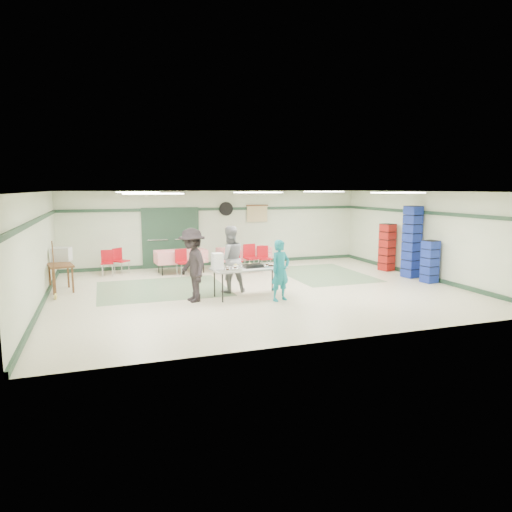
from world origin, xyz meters
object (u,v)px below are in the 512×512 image
object	(u,v)px
volunteer_dark	(192,265)
volunteer_teal	(280,270)
chair_d	(182,260)
office_printer	(62,254)
dining_table_b	(181,256)
dining_table_a	(244,253)
crate_stack_red	(387,247)
chair_a	(251,255)
volunteer_grey	(230,259)
chair_c	(264,256)
printer_table	(60,268)
crate_stack_blue_b	(412,242)
crate_stack_blue_a	(430,262)
chair_loose_b	(107,260)
chair_b	(235,258)
serving_table	(249,269)
broom	(54,269)
chair_loose_a	(120,258)

from	to	relation	value
volunteer_dark	volunteer_teal	bearing A→B (deg)	63.97
chair_d	office_printer	distance (m)	3.57
dining_table_b	chair_d	world-z (taller)	chair_d
volunteer_dark	dining_table_a	distance (m)	4.73
office_printer	crate_stack_red	bearing A→B (deg)	7.28
chair_a	volunteer_grey	bearing A→B (deg)	-127.82
chair_c	printer_table	bearing A→B (deg)	-172.46
crate_stack_blue_b	crate_stack_blue_a	bearing A→B (deg)	-90.00
dining_table_a	crate_stack_blue_a	bearing A→B (deg)	-48.96
dining_table_b	crate_stack_blue_b	xyz separation A→B (m)	(6.74, -3.11, 0.56)
chair_c	crate_stack_blue_a	world-z (taller)	crate_stack_blue_a
dining_table_a	office_printer	size ratio (longest dim) A/B	3.91
volunteer_grey	office_printer	bearing A→B (deg)	-30.10
chair_d	chair_loose_b	bearing A→B (deg)	142.80
volunteer_teal	chair_a	world-z (taller)	volunteer_teal
printer_table	chair_b	bearing A→B (deg)	-0.17
serving_table	dining_table_a	xyz separation A→B (m)	(1.10, 3.92, -0.15)
chair_c	chair_loose_b	bearing A→B (deg)	168.07
volunteer_dark	printer_table	xyz separation A→B (m)	(-3.19, 2.28, -0.27)
volunteer_teal	crate_stack_blue_b	bearing A→B (deg)	-2.95
serving_table	crate_stack_red	xyz separation A→B (m)	(5.64, 2.10, 0.08)
broom	dining_table_b	bearing A→B (deg)	32.30
volunteer_grey	chair_loose_b	size ratio (longest dim) A/B	2.18
printer_table	office_printer	bearing A→B (deg)	78.13
chair_c	crate_stack_blue_a	xyz separation A→B (m)	(4.02, -3.42, 0.11)
serving_table	chair_c	world-z (taller)	chair_c
dining_table_b	chair_c	bearing A→B (deg)	-16.85
volunteer_dark	chair_loose_b	xyz separation A→B (m)	(-1.95, 4.23, -0.41)
serving_table	chair_d	xyz separation A→B (m)	(-1.15, 3.35, -0.19)
broom	crate_stack_red	bearing A→B (deg)	1.46
serving_table	volunteer_teal	distance (m)	0.90
serving_table	dining_table_b	xyz separation A→B (m)	(-1.10, 3.92, -0.15)
volunteer_teal	volunteer_dark	xyz separation A→B (m)	(-2.09, 0.62, 0.15)
serving_table	chair_d	bearing A→B (deg)	104.06
dining_table_a	volunteer_grey	bearing A→B (deg)	-121.31
volunteer_teal	office_printer	size ratio (longest dim) A/B	3.17
office_printer	volunteer_dark	bearing A→B (deg)	-30.68
chair_d	volunteer_teal	bearing A→B (deg)	-82.88
dining_table_b	chair_loose_a	size ratio (longest dim) A/B	2.02
volunteer_grey	crate_stack_blue_a	size ratio (longest dim) A/B	1.42
chair_loose_a	chair_loose_b	distance (m)	0.43
chair_a	chair_loose_b	distance (m)	4.65
volunteer_teal	printer_table	xyz separation A→B (m)	(-5.28, 2.91, -0.12)
chair_c	crate_stack_blue_b	bearing A→B (deg)	-34.69
printer_table	crate_stack_blue_a	bearing A→B (deg)	-24.55
volunteer_grey	dining_table_a	bearing A→B (deg)	-116.65
dining_table_a	crate_stack_blue_a	distance (m)	6.04
volunteer_dark	dining_table_b	distance (m)	3.98
serving_table	chair_b	world-z (taller)	chair_b
volunteer_teal	crate_stack_blue_a	size ratio (longest dim) A/B	1.20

